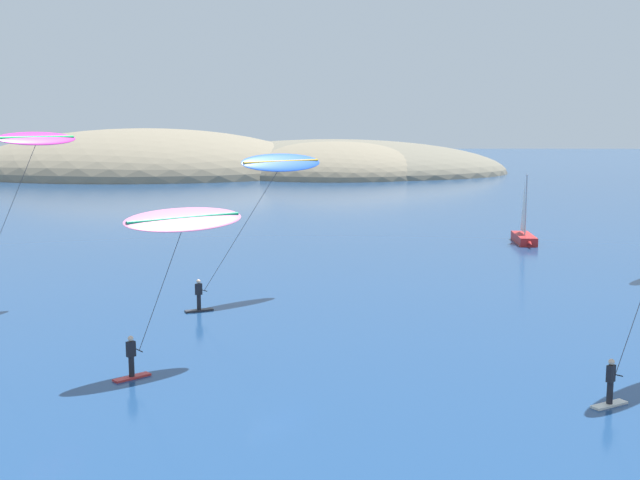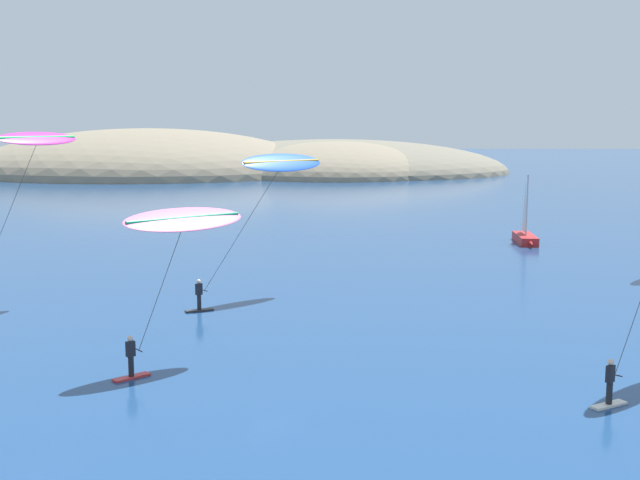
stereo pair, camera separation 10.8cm
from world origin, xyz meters
name	(u,v)px [view 1 (the left image)]	position (x,y,z in m)	size (l,w,h in m)	color
headland_island	(244,173)	(-20.18, 144.80, 0.00)	(106.48, 61.34, 17.75)	#7A705B
sailboat_near	(525,236)	(13.84, 51.88, 0.64)	(1.65, 5.93, 5.70)	#B22323
kitesurfer_magenta	(31,155)	(-17.76, 27.71, 8.24)	(4.90, 6.96, 9.49)	yellow
kitesurfer_pink	(181,229)	(-7.93, 17.49, 5.68)	(5.10, 4.63, 6.54)	red
kitesurfer_blue	(276,172)	(-5.14, 30.94, 7.17)	(7.43, 6.88, 8.22)	#2D2D33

